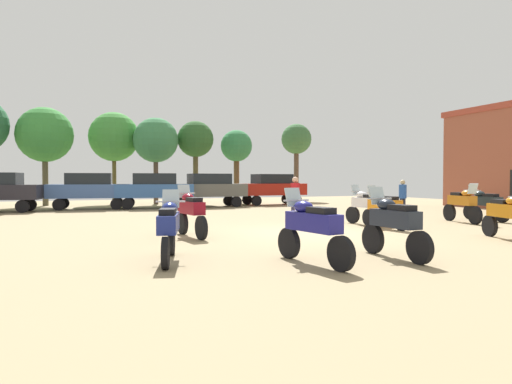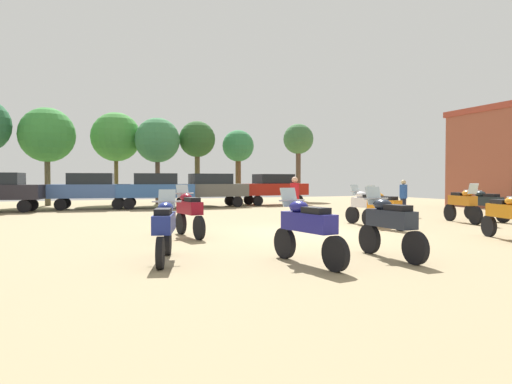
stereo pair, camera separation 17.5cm
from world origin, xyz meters
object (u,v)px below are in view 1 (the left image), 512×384
object	(u,v)px
car_5	(155,188)
motorcycle_5	(312,227)
motorcycle_9	(169,226)
car_1	(89,188)
car_6	(272,187)
person_1	(295,196)
motorcycle_1	(191,211)
tree_5	(236,147)
motorcycle_4	(485,203)
tree_8	(195,140)
person_2	(403,195)
motorcycle_11	(507,214)
motorcycle_6	(394,224)
tree_6	(45,135)
tree_3	(156,141)
car_2	(209,188)
tree_2	(296,140)
motorcycle_8	(367,205)
motorcycle_12	(384,207)
tree_4	(114,137)
motorcycle_2	(462,203)

from	to	relation	value
car_5	motorcycle_5	bearing A→B (deg)	-170.49
motorcycle_9	car_1	distance (m)	17.61
car_6	person_1	xyz separation A→B (m)	(-4.45, -11.99, -0.14)
motorcycle_1	tree_5	world-z (taller)	tree_5
motorcycle_4	tree_8	bearing A→B (deg)	115.97
person_2	motorcycle_11	bearing A→B (deg)	64.18
motorcycle_1	tree_5	distance (m)	20.25
motorcycle_4	motorcycle_5	bearing A→B (deg)	-149.96
motorcycle_6	motorcycle_9	bearing A→B (deg)	161.71
tree_8	tree_6	bearing A→B (deg)	176.49
motorcycle_4	tree_3	xyz separation A→B (m)	(-10.11, 17.28, 3.54)
person_1	tree_3	distance (m)	16.08
car_2	motorcycle_4	bearing A→B (deg)	-149.57
motorcycle_4	tree_6	bearing A→B (deg)	136.26
motorcycle_9	person_2	distance (m)	14.22
car_2	tree_2	xyz separation A→B (m)	(8.83, 5.73, 3.57)
motorcycle_9	motorcycle_11	bearing A→B (deg)	14.00
motorcycle_6	motorcycle_8	world-z (taller)	motorcycle_6
motorcycle_8	car_5	xyz separation A→B (m)	(-5.56, 12.33, 0.45)
motorcycle_12	person_1	xyz separation A→B (m)	(-2.05, 2.55, 0.31)
car_2	tree_4	xyz separation A→B (m)	(-4.97, 5.92, 3.36)
motorcycle_5	tree_8	bearing A→B (deg)	71.80
motorcycle_2	car_6	world-z (taller)	car_6
car_2	tree_6	xyz separation A→B (m)	(-9.19, 5.13, 3.27)
car_1	car_2	world-z (taller)	same
tree_8	tree_4	bearing A→B (deg)	165.45
tree_3	tree_6	distance (m)	6.81
car_6	motorcycle_9	bearing A→B (deg)	147.05
car_6	motorcycle_6	bearing A→B (deg)	160.03
motorcycle_8	car_2	xyz separation A→B (m)	(-2.29, 12.50, 0.45)
car_5	motorcycle_2	bearing A→B (deg)	-134.31
motorcycle_4	motorcycle_11	world-z (taller)	motorcycle_11
car_1	tree_6	distance (m)	6.21
tree_2	tree_8	distance (m)	8.57
person_2	tree_3	distance (m)	16.89
motorcycle_1	tree_3	bearing A→B (deg)	76.35
motorcycle_4	tree_5	distance (m)	18.53
motorcycle_6	car_2	xyz separation A→B (m)	(1.43, 18.56, 0.44)
motorcycle_4	motorcycle_8	xyz separation A→B (m)	(-5.40, 0.42, 0.01)
motorcycle_11	car_5	size ratio (longest dim) A/B	0.46
motorcycle_4	motorcycle_6	distance (m)	10.72
tree_5	tree_4	bearing A→B (deg)	172.62
motorcycle_6	car_1	size ratio (longest dim) A/B	0.47
motorcycle_5	person_1	world-z (taller)	person_1
motorcycle_6	tree_4	world-z (taller)	tree_4
tree_3	tree_4	xyz separation A→B (m)	(-2.54, 1.55, 0.28)
motorcycle_4	car_5	distance (m)	16.81
motorcycle_9	tree_4	size ratio (longest dim) A/B	0.34
motorcycle_9	tree_5	bearing A→B (deg)	82.63
car_6	tree_8	distance (m)	6.45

